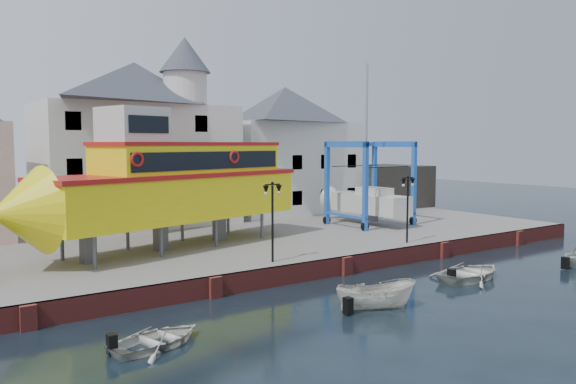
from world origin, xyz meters
TOP-DOWN VIEW (x-y plane):
  - ground at (0.00, 0.00)m, footprint 140.00×140.00m
  - hardstanding at (0.00, 11.00)m, footprint 44.00×22.00m
  - quay_wall at (-0.00, 0.10)m, footprint 44.00×0.47m
  - building_white_main at (-4.87, 18.39)m, footprint 14.00×8.30m
  - building_white_right at (9.00, 19.00)m, footprint 12.00×8.00m
  - shed_dark at (19.00, 17.00)m, footprint 8.00×7.00m
  - lamp_post_left at (-4.00, 1.20)m, footprint 1.12×0.32m
  - lamp_post_right at (6.00, 1.20)m, footprint 1.12×0.32m
  - tour_boat at (-7.53, 7.54)m, footprint 19.13×9.00m
  - travel_lift at (9.48, 9.06)m, footprint 5.80×8.10m
  - motorboat_a at (-3.04, -5.54)m, footprint 3.80×2.75m
  - motorboat_b at (4.84, -4.50)m, footprint 4.74×3.57m
  - motorboat_d at (-12.56, -4.44)m, footprint 4.07×3.35m

SIDE VIEW (x-z plane):
  - ground at x=0.00m, z-range 0.00..0.00m
  - motorboat_a at x=-3.04m, z-range -0.69..0.69m
  - motorboat_b at x=4.84m, z-range -0.47..0.47m
  - motorboat_d at x=-12.56m, z-range -0.37..0.37m
  - hardstanding at x=0.00m, z-range 0.00..1.00m
  - quay_wall at x=0.00m, z-range 0.00..1.00m
  - shed_dark at x=19.00m, z-range 1.00..5.00m
  - travel_lift at x=9.48m, z-range -3.04..9.12m
  - lamp_post_left at x=-4.00m, z-range 2.07..6.27m
  - lamp_post_right at x=6.00m, z-range 2.07..6.27m
  - tour_boat at x=-7.53m, z-range 0.77..8.88m
  - building_white_right at x=9.00m, z-range 1.00..12.20m
  - building_white_main at x=-4.87m, z-range 0.34..14.34m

